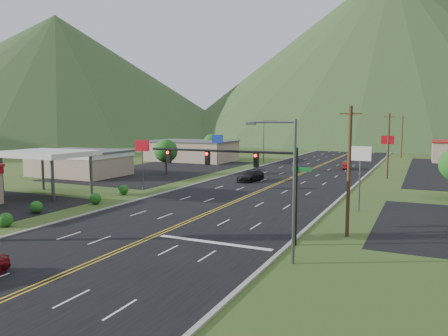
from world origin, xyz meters
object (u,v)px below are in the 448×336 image
at_px(streetlight_west, 265,138).
at_px(gas_canopy, 46,155).
at_px(car_dark_mid, 251,176).
at_px(car_red_far, 347,166).
at_px(streetlight_east, 289,181).
at_px(traffic_signal, 243,169).

bearing_deg(streetlight_west, gas_canopy, -102.13).
bearing_deg(car_dark_mid, car_red_far, 73.43).
height_order(streetlight_east, car_red_far, streetlight_east).
distance_m(traffic_signal, streetlight_west, 58.88).
bearing_deg(streetlight_east, car_red_far, 95.60).
bearing_deg(car_red_far, gas_canopy, 47.72).
bearing_deg(car_red_far, streetlight_east, 86.09).
bearing_deg(streetlight_east, car_dark_mid, 115.05).
xyz_separation_m(streetlight_east, gas_canopy, (-33.18, 12.00, -0.31)).
xyz_separation_m(traffic_signal, car_red_far, (-0.71, 51.14, -4.66)).
bearing_deg(car_red_far, streetlight_west, -25.07).
relative_size(traffic_signal, car_red_far, 3.21).
distance_m(streetlight_east, car_dark_mid, 36.94).
height_order(streetlight_east, gas_canopy, streetlight_east).
bearing_deg(gas_canopy, streetlight_east, -19.88).
distance_m(streetlight_east, gas_canopy, 35.28).
distance_m(streetlight_west, car_dark_mid, 28.10).
xyz_separation_m(streetlight_east, car_red_far, (-5.40, 55.14, -4.51)).
xyz_separation_m(traffic_signal, car_dark_mid, (-10.84, 29.24, -4.54)).
relative_size(streetlight_east, car_red_far, 2.21).
distance_m(gas_canopy, car_red_far, 51.48).
xyz_separation_m(gas_canopy, car_dark_mid, (17.65, 21.23, -4.08)).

